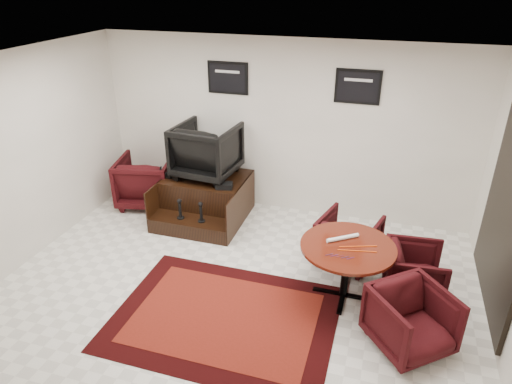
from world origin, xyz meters
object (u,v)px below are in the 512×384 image
at_px(shine_podium, 206,199).
at_px(shine_chair, 207,148).
at_px(meeting_table, 347,252).
at_px(table_chair_back, 349,238).
at_px(armchair_side, 147,178).
at_px(table_chair_window, 415,269).
at_px(table_chair_corner, 412,318).

relative_size(shine_podium, shine_chair, 1.43).
height_order(meeting_table, table_chair_back, table_chair_back).
height_order(armchair_side, table_chair_back, armchair_side).
bearing_deg(armchair_side, table_chair_window, 151.49).
bearing_deg(shine_chair, table_chair_window, 164.32).
relative_size(shine_podium, table_chair_back, 1.76).
height_order(shine_chair, meeting_table, shine_chair).
bearing_deg(table_chair_window, shine_chair, 64.71).
height_order(shine_podium, meeting_table, meeting_table).
relative_size(table_chair_back, table_chair_window, 1.08).
xyz_separation_m(armchair_side, table_chair_window, (4.38, -1.23, -0.11)).
bearing_deg(meeting_table, shine_chair, 147.65).
xyz_separation_m(shine_chair, meeting_table, (2.43, -1.54, -0.50)).
height_order(shine_podium, table_chair_back, table_chair_back).
xyz_separation_m(shine_chair, armchair_side, (-1.14, -0.00, -0.68)).
bearing_deg(meeting_table, table_chair_back, 93.98).
bearing_deg(table_chair_corner, table_chair_window, 47.69).
bearing_deg(table_chair_back, armchair_side, 3.06).
bearing_deg(armchair_side, table_chair_corner, 140.48).
bearing_deg(shine_chair, table_chair_corner, 150.81).
xyz_separation_m(meeting_table, table_chair_back, (-0.05, 0.76, -0.27)).
xyz_separation_m(shine_chair, table_chair_back, (2.38, -0.78, -0.76)).
bearing_deg(shine_podium, table_chair_corner, -32.51).
height_order(shine_podium, table_chair_window, table_chair_window).
relative_size(shine_podium, armchair_side, 1.45).
bearing_deg(meeting_table, table_chair_corner, -39.71).
bearing_deg(table_chair_window, table_chair_corner, 172.88).
distance_m(shine_podium, table_chair_back, 2.46).
bearing_deg(table_chair_back, shine_chair, -2.60).
height_order(shine_chair, table_chair_corner, shine_chair).
bearing_deg(shine_chair, meeting_table, 152.71).
relative_size(armchair_side, table_chair_back, 1.21).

